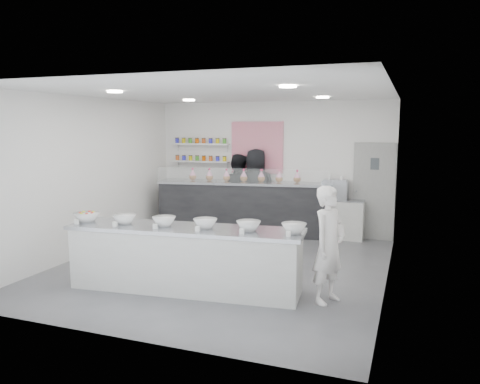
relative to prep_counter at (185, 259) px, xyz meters
name	(u,v)px	position (x,y,z in m)	size (l,w,h in m)	color
floor	(222,266)	(0.07, 1.28, -0.48)	(6.00, 6.00, 0.00)	#515156
ceiling	(221,93)	(0.07, 1.28, 2.52)	(6.00, 6.00, 0.00)	white
back_wall	(272,167)	(0.07, 4.28, 1.02)	(5.50, 5.50, 0.00)	white
left_wall	(89,176)	(-2.68, 1.28, 1.02)	(6.00, 6.00, 0.00)	white
right_wall	(390,189)	(2.82, 1.28, 1.02)	(6.00, 6.00, 0.00)	white
back_door	(374,192)	(2.37, 4.25, 0.57)	(0.88, 0.04, 2.10)	gray
pattern_panel	(257,148)	(-0.28, 4.26, 1.47)	(1.25, 0.03, 1.20)	#CC0B40
jar_shelf_lower	(201,161)	(-1.68, 4.18, 1.12)	(1.45, 0.22, 0.04)	silver
jar_shelf_upper	(201,144)	(-1.68, 4.18, 1.54)	(1.45, 0.22, 0.04)	silver
preserve_jars	(200,150)	(-1.68, 4.16, 1.40)	(1.45, 0.10, 0.56)	#C7561D
downlight_0	(115,92)	(-1.33, 0.28, 2.50)	(0.24, 0.24, 0.02)	white
downlight_1	(288,87)	(1.47, 0.28, 2.50)	(0.24, 0.24, 0.02)	white
downlight_2	(189,100)	(-1.33, 2.88, 2.50)	(0.24, 0.24, 0.02)	white
downlight_3	(323,97)	(1.47, 2.88, 2.50)	(0.24, 0.24, 0.02)	white
prep_counter	(185,259)	(0.00, 0.00, 0.00)	(3.54, 0.80, 0.96)	silver
back_bar	(244,208)	(-0.44, 3.80, 0.12)	(3.88, 0.71, 1.20)	black
sneeze_guard	(241,176)	(-0.38, 3.46, 0.88)	(3.83, 0.02, 0.33)	white
espresso_ledge	(336,219)	(1.62, 4.06, -0.05)	(1.17, 0.37, 0.87)	silver
espresso_machine	(335,190)	(1.58, 4.06, 0.59)	(0.54, 0.37, 0.41)	#93969E
cup_stacks	(330,192)	(1.47, 4.06, 0.54)	(0.24, 0.24, 0.31)	gray
prep_bowls	(184,222)	(0.00, 0.00, 0.55)	(3.60, 0.45, 0.14)	white
label_cards	(165,231)	(-0.05, -0.49, 0.52)	(3.31, 0.04, 0.07)	white
cookie_bags	(244,175)	(-0.44, 3.80, 0.86)	(2.56, 0.16, 0.28)	#FF9BCB
woman_prep	(329,245)	(2.09, 0.26, 0.34)	(0.60, 0.39, 1.64)	white
staff_left	(238,193)	(-0.67, 4.05, 0.42)	(0.88, 0.68, 1.81)	black
staff_right	(256,191)	(-0.23, 4.05, 0.49)	(0.95, 0.62, 1.94)	black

